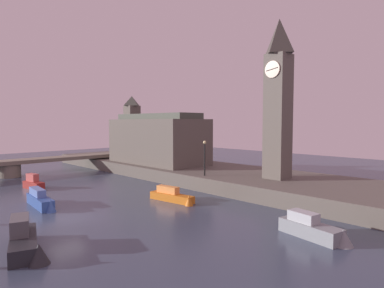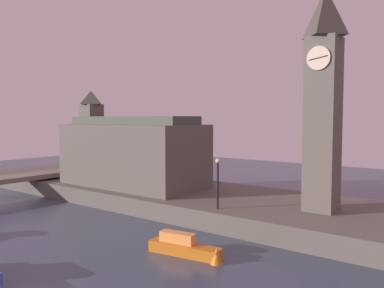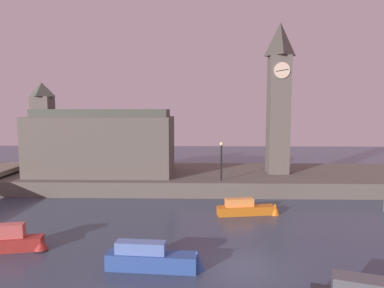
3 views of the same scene
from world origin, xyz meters
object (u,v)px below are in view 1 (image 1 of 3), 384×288
at_px(parliament_hall, 156,139).
at_px(boat_tour_blue, 41,201).
at_px(streetlamp, 205,154).
at_px(boat_dinghy_red, 34,184).
at_px(boat_cruiser_grey, 315,229).
at_px(clock_tower, 278,97).
at_px(boat_patrol_orange, 174,197).
at_px(boat_barge_dark, 25,242).

relative_size(parliament_hall, boat_tour_blue, 2.81).
height_order(streetlamp, boat_tour_blue, streetlamp).
height_order(boat_dinghy_red, boat_cruiser_grey, boat_dinghy_red).
xyz_separation_m(boat_dinghy_red, boat_cruiser_grey, (28.25, 7.35, -0.02)).
xyz_separation_m(clock_tower, parliament_hall, (-19.22, -0.70, -4.90)).
distance_m(boat_patrol_orange, boat_tour_blue, 11.39).
relative_size(boat_dinghy_red, boat_tour_blue, 0.65).
bearing_deg(clock_tower, boat_patrol_orange, -113.47).
bearing_deg(boat_barge_dark, boat_cruiser_grey, 53.77).
bearing_deg(streetlamp, boat_patrol_orange, -72.03).
bearing_deg(boat_dinghy_red, boat_patrol_orange, 25.94).
bearing_deg(boat_dinghy_red, streetlamp, 45.79).
distance_m(streetlamp, boat_tour_blue, 16.45).
bearing_deg(boat_patrol_orange, boat_cruiser_grey, 0.48).
height_order(boat_patrol_orange, boat_barge_dark, boat_barge_dark).
bearing_deg(boat_tour_blue, boat_patrol_orange, 56.32).
relative_size(clock_tower, boat_tour_blue, 3.02).
bearing_deg(boat_dinghy_red, boat_cruiser_grey, 14.59).
bearing_deg(boat_tour_blue, streetlamp, 74.32).
relative_size(boat_patrol_orange, boat_barge_dark, 0.91).
xyz_separation_m(streetlamp, boat_tour_blue, (-4.36, -15.52, -3.28)).
xyz_separation_m(parliament_hall, boat_dinghy_red, (-0.06, -16.67, -4.31)).
xyz_separation_m(clock_tower, boat_barge_dark, (-1.13, -23.81, -9.17)).
bearing_deg(streetlamp, boat_cruiser_grey, -21.14).
bearing_deg(streetlamp, boat_dinghy_red, -134.21).
relative_size(parliament_hall, boat_cruiser_grey, 3.09).
bearing_deg(boat_tour_blue, boat_barge_dark, -23.64).
height_order(parliament_hall, boat_barge_dark, parliament_hall).
relative_size(clock_tower, streetlamp, 4.25).
height_order(streetlamp, boat_patrol_orange, streetlamp).
height_order(parliament_hall, boat_dinghy_red, parliament_hall).
xyz_separation_m(parliament_hall, boat_tour_blue, (8.50, -18.91, -4.32)).
xyz_separation_m(parliament_hall, boat_barge_dark, (18.09, -23.11, -4.27)).
bearing_deg(boat_patrol_orange, boat_tour_blue, -123.68).
height_order(streetlamp, boat_cruiser_grey, streetlamp).
distance_m(boat_tour_blue, boat_barge_dark, 10.46).
distance_m(clock_tower, boat_patrol_orange, 14.46).
bearing_deg(boat_dinghy_red, boat_tour_blue, -14.66).
bearing_deg(boat_barge_dark, boat_tour_blue, 156.36).
distance_m(boat_patrol_orange, boat_barge_dark, 14.06).
bearing_deg(streetlamp, boat_tour_blue, -105.68).
height_order(boat_patrol_orange, boat_tour_blue, boat_tour_blue).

